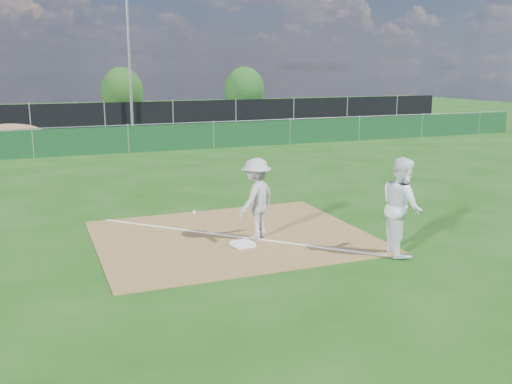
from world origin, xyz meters
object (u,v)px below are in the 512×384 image
Objects in this scene: play_at_first at (256,199)px; tree_right at (244,90)px; light_pole at (129,63)px; car_mid at (100,115)px; first_base at (243,244)px; runner at (402,206)px; car_right at (156,116)px; tree_mid at (122,92)px.

tree_right reaches higher than play_at_first.
light_pole is 6.22m from car_mid.
light_pole reaches higher than first_base.
runner reaches higher than car_right.
light_pole is at bearing -175.83° from car_mid.
car_right is at bearing -114.36° from car_mid.
car_mid is at bearing 90.37° from play_at_first.
first_base is at bearing 75.65° from runner.
first_base is 0.10× the size of car_right.
car_mid is 6.71m from tree_mid.
light_pole is at bearing 86.10° from first_base.
play_at_first is at bearing -171.02° from car_right.
tree_right reaches higher than car_right.
tree_mid is at bearing 85.33° from first_base.
car_mid is 12.88m from tree_right.
first_base is at bearing -94.67° from tree_mid.
light_pole is 5.86m from car_right.
play_at_first reaches higher than car_mid.
runner is 35.28m from tree_right.
light_pole reaches higher than tree_mid.
runner is at bearing -89.82° from tree_mid.
car_mid is (-1.21, 5.14, -3.29)m from light_pole.
tree_right is at bearing 42.82° from light_pole.
tree_mid is 0.99× the size of tree_right.
tree_right is at bearing 69.32° from first_base.
car_right is at bearing 13.17° from runner.
tree_right is at bearing 69.83° from play_at_first.
light_pole is at bearing 87.31° from play_at_first.
car_right is at bearing -145.80° from tree_right.
light_pole is 2.09× the size of tree_right.
runner is (1.33, -24.09, -2.99)m from light_pole.
runner is at bearing -41.22° from play_at_first.
light_pole reaches higher than runner.
car_mid is (-2.54, 29.23, -0.30)m from runner.
first_base is 3.42m from runner.
play_at_first is at bearing 42.58° from first_base.
car_right is (3.49, -0.95, -0.12)m from car_mid.
tree_mid is (-0.11, 35.36, 0.94)m from runner.
runner is 29.35m from car_mid.
runner is at bearing -86.84° from light_pole.
light_pole is 14.72m from tree_right.
light_pole is at bearing -137.18° from tree_right.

